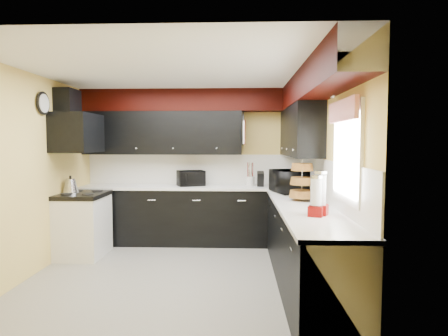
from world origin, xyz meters
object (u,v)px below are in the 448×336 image
(knife_block, at_px, (260,179))
(kettle, at_px, (71,186))
(microwave, at_px, (289,181))
(utensil_crock, at_px, (250,181))
(toaster_oven, at_px, (191,178))

(knife_block, relative_size, kettle, 1.03)
(microwave, relative_size, utensil_crock, 3.78)
(toaster_oven, xyz_separation_m, utensil_crock, (0.96, -0.01, -0.05))
(toaster_oven, relative_size, microwave, 0.73)
(microwave, distance_m, utensil_crock, 0.93)
(kettle, bearing_deg, toaster_oven, 24.80)
(toaster_oven, height_order, utensil_crock, toaster_oven)
(toaster_oven, bearing_deg, utensil_crock, -22.64)
(toaster_oven, xyz_separation_m, knife_block, (1.13, -0.07, -0.01))
(toaster_oven, relative_size, knife_block, 1.81)
(microwave, height_order, knife_block, microwave)
(microwave, relative_size, kettle, 2.54)
(knife_block, bearing_deg, microwave, -62.64)
(toaster_oven, distance_m, microwave, 1.68)
(utensil_crock, bearing_deg, kettle, -163.91)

